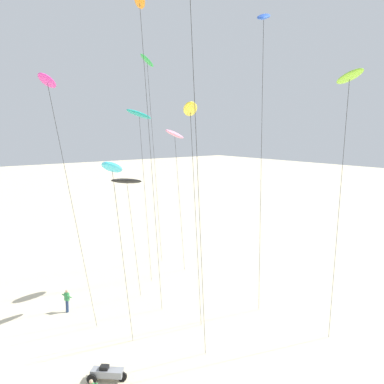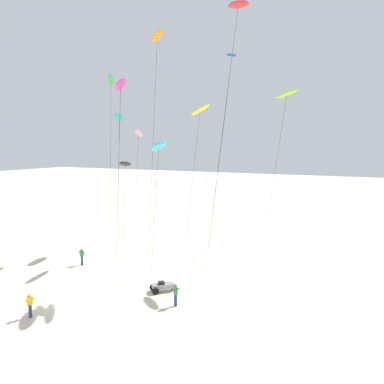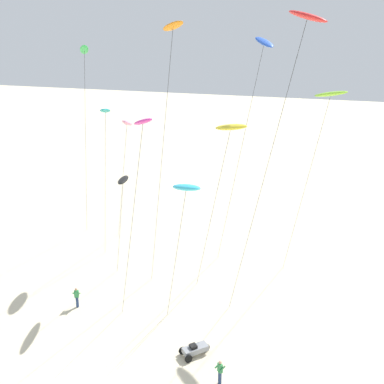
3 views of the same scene
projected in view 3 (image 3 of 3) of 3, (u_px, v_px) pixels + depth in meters
kite_teal at (105, 112)px, 36.69m from camera, size 3.45×4.16×14.75m
kite_yellow at (230, 128)px, 29.95m from camera, size 5.00×4.92×14.92m
kite_red at (306, 20)px, 23.04m from camera, size 6.01×6.12×21.51m
kite_pink at (127, 123)px, 39.93m from camera, size 4.46×4.97×13.35m
kite_cyan at (186, 188)px, 27.97m from camera, size 3.93×3.91×11.85m
kite_black at (123, 180)px, 34.93m from camera, size 3.37×4.16×10.04m
kite_blue at (263, 45)px, 31.84m from camera, size 5.21×5.50×20.03m
kite_green at (84, 53)px, 38.84m from camera, size 4.71×5.05×19.37m
kite_lime at (330, 96)px, 32.97m from camera, size 4.12×3.85×16.46m
kite_magenta at (142, 126)px, 24.53m from camera, size 5.42×5.53×16.17m
kite_orange at (172, 32)px, 28.32m from camera, size 4.81×4.80×21.06m
kite_flyer_nearest at (77, 297)px, 35.37m from camera, size 0.68×0.66×1.67m
kite_flyer_furthest at (220, 372)px, 27.65m from camera, size 0.73×0.73×1.67m
beach_buggy at (195, 349)px, 30.27m from camera, size 1.90×1.92×0.82m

